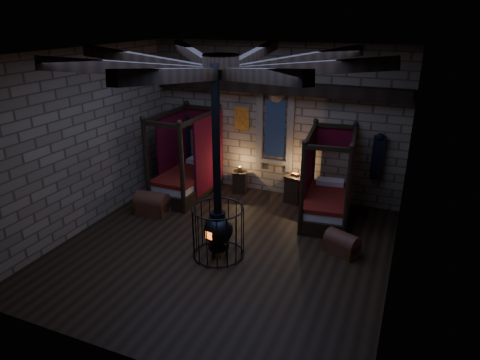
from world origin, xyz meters
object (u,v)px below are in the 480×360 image
at_px(bed_left, 188,175).
at_px(trunk_left, 152,204).
at_px(stove, 218,228).
at_px(bed_right, 327,198).
at_px(trunk_right, 342,244).

height_order(bed_left, trunk_left, bed_left).
bearing_deg(stove, bed_right, 71.32).
distance_m(bed_left, trunk_right, 4.96).
bearing_deg(trunk_right, bed_left, -175.70).
bearing_deg(trunk_right, bed_right, 136.39).
distance_m(bed_right, trunk_left, 4.50).
height_order(bed_left, trunk_right, bed_left).
xyz_separation_m(bed_right, trunk_right, (0.68, -1.60, -0.32)).
height_order(bed_left, stove, stove).
xyz_separation_m(bed_left, trunk_left, (-0.23, -1.52, -0.32)).
distance_m(bed_left, stove, 3.53).
xyz_separation_m(bed_right, stove, (-1.75, -2.71, 0.11)).
bearing_deg(stove, bed_left, 143.59).
bearing_deg(bed_left, trunk_left, -97.24).
relative_size(bed_right, trunk_right, 2.75).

